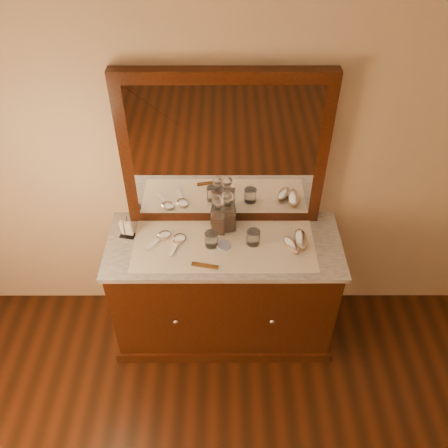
{
  "coord_description": "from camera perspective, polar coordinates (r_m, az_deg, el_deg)",
  "views": [
    {
      "loc": [
        -0.0,
        -0.11,
        2.86
      ],
      "look_at": [
        0.0,
        1.85,
        1.1
      ],
      "focal_mm": 37.91,
      "sensor_mm": 36.0,
      "label": 1
    }
  ],
  "objects": [
    {
      "name": "marble_top",
      "position": [
        2.89,
        -0.0,
        -2.58
      ],
      "size": [
        1.44,
        0.59,
        0.03
      ],
      "primitive_type": "cube",
      "color": "silver",
      "rests_on": "dresser_cabinet"
    },
    {
      "name": "hand_mirror_inner",
      "position": [
        2.9,
        -5.56,
        -2.0
      ],
      "size": [
        0.11,
        0.21,
        0.02
      ],
      "color": "silver",
      "rests_on": "lace_runner"
    },
    {
      "name": "knob_right",
      "position": [
        3.01,
        5.84,
        -11.61
      ],
      "size": [
        0.04,
        0.04,
        0.04
      ],
      "primitive_type": "sphere",
      "color": "silver",
      "rests_on": "dresser_cabinet"
    },
    {
      "name": "mirror_glass",
      "position": [
        2.73,
        -0.01,
        8.28
      ],
      "size": [
        1.06,
        0.01,
        0.86
      ],
      "primitive_type": "cube",
      "color": "white",
      "rests_on": "marble_top"
    },
    {
      "name": "decanter_right",
      "position": [
        2.91,
        0.39,
        1.16
      ],
      "size": [
        0.11,
        0.11,
        0.29
      ],
      "color": "#9B4316",
      "rests_on": "lace_runner"
    },
    {
      "name": "pin_dish",
      "position": [
        2.86,
        -0.04,
        -2.57
      ],
      "size": [
        0.11,
        0.11,
        0.02
      ],
      "primitive_type": "cylinder",
      "rotation": [
        0.0,
        0.0,
        -0.35
      ],
      "color": "white",
      "rests_on": "lace_runner"
    },
    {
      "name": "hand_mirror_outer",
      "position": [
        2.93,
        -7.49,
        -1.55
      ],
      "size": [
        0.16,
        0.19,
        0.02
      ],
      "color": "silver",
      "rests_on": "lace_runner"
    },
    {
      "name": "knob_left",
      "position": [
        3.01,
        -5.83,
        -11.62
      ],
      "size": [
        0.04,
        0.04,
        0.04
      ],
      "primitive_type": "sphere",
      "color": "silver",
      "rests_on": "dresser_cabinet"
    },
    {
      "name": "dresser_plinth",
      "position": [
        3.5,
        -0.0,
        -11.91
      ],
      "size": [
        1.46,
        0.59,
        0.08
      ],
      "primitive_type": "cube",
      "color": "black",
      "rests_on": "floor"
    },
    {
      "name": "lace_runner",
      "position": [
        2.87,
        -0.0,
        -2.62
      ],
      "size": [
        1.1,
        0.45,
        0.0
      ],
      "primitive_type": "cube",
      "color": "white",
      "rests_on": "marble_top"
    },
    {
      "name": "napkin_rack",
      "position": [
        2.96,
        -11.69,
        -0.62
      ],
      "size": [
        0.1,
        0.07,
        0.14
      ],
      "color": "black",
      "rests_on": "marble_top"
    },
    {
      "name": "tumblers",
      "position": [
        2.84,
        1.02,
        -1.74
      ],
      "size": [
        0.33,
        0.1,
        0.09
      ],
      "color": "white",
      "rests_on": "lace_runner"
    },
    {
      "name": "comb",
      "position": [
        2.75,
        -2.34,
        -5.03
      ],
      "size": [
        0.16,
        0.06,
        0.01
      ],
      "primitive_type": "cube",
      "rotation": [
        0.0,
        0.0,
        -0.21
      ],
      "color": "brown",
      "rests_on": "lace_runner"
    },
    {
      "name": "brush_far",
      "position": [
        2.91,
        9.27,
        -1.9
      ],
      "size": [
        0.08,
        0.18,
        0.05
      ],
      "color": "#A38264",
      "rests_on": "lace_runner"
    },
    {
      "name": "decanter_left",
      "position": [
        2.89,
        -0.71,
        0.77
      ],
      "size": [
        0.09,
        0.09,
        0.28
      ],
      "color": "#9B4316",
      "rests_on": "lace_runner"
    },
    {
      "name": "brush_near",
      "position": [
        2.86,
        8.12,
        -2.59
      ],
      "size": [
        0.12,
        0.17,
        0.04
      ],
      "color": "#A38264",
      "rests_on": "lace_runner"
    },
    {
      "name": "mirror_frame",
      "position": [
        2.76,
        -0.01,
        8.67
      ],
      "size": [
        1.2,
        0.08,
        1.0
      ],
      "primitive_type": "cube",
      "color": "black",
      "rests_on": "marble_top"
    },
    {
      "name": "dresser_cabinet",
      "position": [
        3.21,
        -0.0,
        -8.01
      ],
      "size": [
        1.4,
        0.55,
        0.82
      ],
      "primitive_type": "cube",
      "color": "black",
      "rests_on": "floor"
    }
  ]
}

